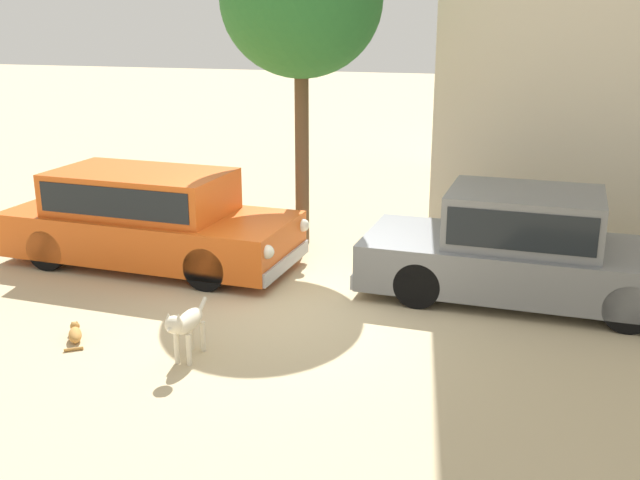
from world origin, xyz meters
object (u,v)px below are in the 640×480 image
at_px(stray_cat, 75,334).
at_px(acacia_tree_left, 301,0).
at_px(parked_sedan_nearest, 147,216).
at_px(stray_dog_spotted, 186,324).
at_px(parked_sedan_second, 524,247).

distance_m(stray_cat, acacia_tree_left, 6.16).
xyz_separation_m(parked_sedan_nearest, stray_dog_spotted, (2.08, -3.00, -0.32)).
xyz_separation_m(stray_cat, acacia_tree_left, (1.46, 4.55, 3.89)).
distance_m(stray_dog_spotted, stray_cat, 1.59).
bearing_deg(parked_sedan_second, stray_dog_spotted, -137.20).
xyz_separation_m(parked_sedan_second, stray_dog_spotted, (-3.59, -3.06, -0.30)).
bearing_deg(stray_cat, parked_sedan_second, -93.83).
bearing_deg(acacia_tree_left, stray_dog_spotted, -89.03).
relative_size(parked_sedan_nearest, stray_dog_spotted, 4.77).
height_order(stray_cat, acacia_tree_left, acacia_tree_left).
relative_size(parked_sedan_nearest, acacia_tree_left, 0.91).
xyz_separation_m(parked_sedan_nearest, parked_sedan_second, (5.67, 0.06, -0.02)).
distance_m(parked_sedan_second, stray_cat, 5.94).
bearing_deg(acacia_tree_left, parked_sedan_second, -23.73).
height_order(parked_sedan_second, stray_cat, parked_sedan_second).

